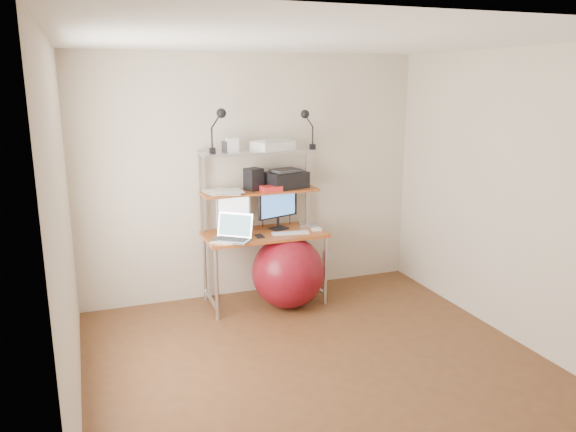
% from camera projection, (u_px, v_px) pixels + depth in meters
% --- Properties ---
extents(room, '(3.60, 3.60, 3.60)m').
position_uv_depth(room, '(323.00, 215.00, 4.18)').
color(room, brown).
rests_on(room, ground).
extents(computer_desk, '(1.20, 0.60, 1.57)m').
position_uv_depth(computer_desk, '(262.00, 210.00, 5.62)').
color(computer_desk, '#A95621').
rests_on(computer_desk, ground).
extents(desktop, '(1.20, 0.60, 0.00)m').
position_uv_depth(desktop, '(264.00, 233.00, 5.61)').
color(desktop, '#A95621').
rests_on(desktop, computer_desk).
extents(mid_shelf, '(1.18, 0.34, 0.00)m').
position_uv_depth(mid_shelf, '(260.00, 190.00, 5.63)').
color(mid_shelf, '#A95621').
rests_on(mid_shelf, computer_desk).
extents(top_shelf, '(1.18, 0.34, 0.00)m').
position_uv_depth(top_shelf, '(259.00, 150.00, 5.54)').
color(top_shelf, silver).
rests_on(top_shelf, computer_desk).
extents(floor, '(3.60, 3.60, 0.00)m').
position_uv_depth(floor, '(321.00, 367.00, 4.48)').
color(floor, brown).
rests_on(floor, ground).
extents(wall_outlet, '(0.08, 0.01, 0.12)m').
position_uv_depth(wall_outlet, '(327.00, 256.00, 6.32)').
color(wall_outlet, silver).
rests_on(wall_outlet, room).
extents(monitor_silver, '(0.36, 0.16, 0.41)m').
position_uv_depth(monitor_silver, '(234.00, 212.00, 5.55)').
color(monitor_silver, '#B5B5BA').
rests_on(monitor_silver, desktop).
extents(monitor_black, '(0.46, 0.20, 0.47)m').
position_uv_depth(monitor_black, '(278.00, 206.00, 5.71)').
color(monitor_black, black).
rests_on(monitor_black, desktop).
extents(laptop, '(0.45, 0.44, 0.31)m').
position_uv_depth(laptop, '(233.00, 234.00, 5.37)').
color(laptop, '#BDBDC1').
rests_on(laptop, desktop).
extents(keyboard, '(0.38, 0.16, 0.01)m').
position_uv_depth(keyboard, '(290.00, 233.00, 5.58)').
color(keyboard, silver).
rests_on(keyboard, desktop).
extents(mouse, '(0.10, 0.06, 0.03)m').
position_uv_depth(mouse, '(316.00, 229.00, 5.69)').
color(mouse, silver).
rests_on(mouse, desktop).
extents(mac_mini, '(0.24, 0.24, 0.04)m').
position_uv_depth(mac_mini, '(309.00, 225.00, 5.84)').
color(mac_mini, '#BDBDC1').
rests_on(mac_mini, desktop).
extents(phone, '(0.07, 0.13, 0.01)m').
position_uv_depth(phone, '(259.00, 236.00, 5.47)').
color(phone, black).
rests_on(phone, desktop).
extents(printer, '(0.46, 0.37, 0.20)m').
position_uv_depth(printer, '(286.00, 179.00, 5.73)').
color(printer, black).
rests_on(printer, mid_shelf).
extents(nas_cube, '(0.19, 0.19, 0.22)m').
position_uv_depth(nas_cube, '(254.00, 179.00, 5.62)').
color(nas_cube, black).
rests_on(nas_cube, mid_shelf).
extents(red_box, '(0.21, 0.15, 0.06)m').
position_uv_depth(red_box, '(271.00, 189.00, 5.56)').
color(red_box, red).
rests_on(red_box, mid_shelf).
extents(scanner, '(0.45, 0.37, 0.10)m').
position_uv_depth(scanner, '(273.00, 145.00, 5.56)').
color(scanner, silver).
rests_on(scanner, top_shelf).
extents(box_white, '(0.12, 0.10, 0.13)m').
position_uv_depth(box_white, '(232.00, 145.00, 5.42)').
color(box_white, silver).
rests_on(box_white, top_shelf).
extents(box_grey, '(0.11, 0.11, 0.10)m').
position_uv_depth(box_grey, '(227.00, 147.00, 5.43)').
color(box_grey, '#323134').
rests_on(box_grey, top_shelf).
extents(clip_lamp_left, '(0.17, 0.09, 0.42)m').
position_uv_depth(clip_lamp_left, '(219.00, 121.00, 5.27)').
color(clip_lamp_left, black).
rests_on(clip_lamp_left, top_shelf).
extents(clip_lamp_right, '(0.16, 0.09, 0.39)m').
position_uv_depth(clip_lamp_right, '(307.00, 121.00, 5.56)').
color(clip_lamp_right, black).
rests_on(clip_lamp_right, top_shelf).
extents(exercise_ball, '(0.72, 0.72, 0.72)m').
position_uv_depth(exercise_ball, '(288.00, 272.00, 5.60)').
color(exercise_ball, maroon).
rests_on(exercise_ball, floor).
extents(paper_stack, '(0.40, 0.41, 0.02)m').
position_uv_depth(paper_stack, '(224.00, 191.00, 5.51)').
color(paper_stack, white).
rests_on(paper_stack, mid_shelf).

